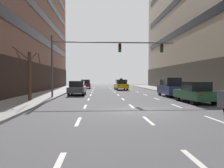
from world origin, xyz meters
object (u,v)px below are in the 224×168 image
taxi_driving_0 (121,85)px  street_tree_0 (29,74)px  car_parked_2 (195,92)px  car_parked_3 (170,87)px  car_driving_1 (77,88)px  traffic_signal_0 (98,53)px  car_driving_2 (86,84)px

taxi_driving_0 → street_tree_0: (-9.55, -17.45, 1.44)m
taxi_driving_0 → car_parked_2: bearing=-78.5°
car_parked_3 → street_tree_0: 14.13m
car_parked_3 → street_tree_0: street_tree_0 is taller
car_driving_1 → street_tree_0: 7.84m
traffic_signal_0 → taxi_driving_0: bearing=75.1°
taxi_driving_0 → car_driving_2: size_ratio=1.01×
traffic_signal_0 → street_tree_0: 6.82m
taxi_driving_0 → car_driving_2: 8.76m
car_parked_2 → car_parked_3: bearing=90.0°
car_parked_3 → traffic_signal_0: traffic_signal_0 is taller
car_parked_2 → traffic_signal_0: (-7.73, 4.63, 3.65)m
car_parked_2 → street_tree_0: (-13.44, 1.59, 1.47)m
car_driving_2 → car_parked_3: bearing=-62.1°
traffic_signal_0 → street_tree_0: size_ratio=2.79×
car_driving_1 → car_parked_3: size_ratio=1.06×
taxi_driving_0 → car_parked_2: (3.89, -19.05, -0.03)m
street_tree_0 → car_parked_3: bearing=17.3°
taxi_driving_0 → car_driving_2: (-6.35, 6.03, -0.01)m
street_tree_0 → traffic_signal_0: bearing=28.1°
taxi_driving_0 → street_tree_0: street_tree_0 is taller
car_parked_3 → street_tree_0: (-13.44, -4.19, 1.29)m
traffic_signal_0 → car_parked_2: bearing=-30.9°
taxi_driving_0 → car_driving_1: bearing=-121.2°
taxi_driving_0 → traffic_signal_0: bearing=-104.9°
traffic_signal_0 → street_tree_0: (-5.71, -3.04, -2.18)m
street_tree_0 → taxi_driving_0: bearing=61.3°
car_parked_3 → street_tree_0: size_ratio=0.96×
traffic_signal_0 → car_parked_3: bearing=8.4°
car_driving_1 → car_driving_2: car_driving_2 is taller
taxi_driving_0 → car_parked_3: 13.83m
car_driving_2 → street_tree_0: size_ratio=1.06×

